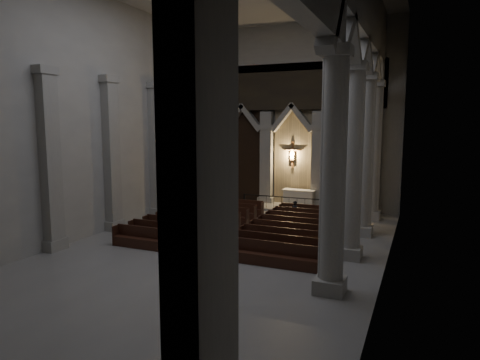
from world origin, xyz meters
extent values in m
plane|color=gray|center=(0.00, 0.00, 0.00)|extent=(24.00, 24.00, 0.00)
cube|color=#A3A199|center=(0.00, 12.00, 6.00)|extent=(14.00, 0.10, 12.00)
cube|color=#A3A199|center=(-7.00, 0.00, 6.00)|extent=(0.10, 24.00, 12.00)
cube|color=#A3A199|center=(7.00, 0.00, 6.00)|extent=(0.10, 24.00, 12.00)
cube|color=#99968F|center=(-5.40, 11.50, 3.20)|extent=(0.80, 0.50, 6.40)
cube|color=#99968F|center=(-5.40, 11.50, 0.25)|extent=(1.05, 0.70, 0.50)
cube|color=#99968F|center=(-5.40, 11.50, 5.35)|extent=(1.00, 0.65, 0.35)
cube|color=#99968F|center=(-1.80, 11.50, 3.20)|extent=(0.80, 0.50, 6.40)
cube|color=#99968F|center=(-1.80, 11.50, 0.25)|extent=(1.05, 0.70, 0.50)
cube|color=#99968F|center=(-1.80, 11.50, 5.35)|extent=(1.00, 0.65, 0.35)
cube|color=#99968F|center=(1.80, 11.50, 3.20)|extent=(0.80, 0.50, 6.40)
cube|color=#99968F|center=(1.80, 11.50, 0.25)|extent=(1.05, 0.70, 0.50)
cube|color=#99968F|center=(1.80, 11.50, 5.35)|extent=(1.00, 0.65, 0.35)
cube|color=#99968F|center=(5.40, 11.50, 3.20)|extent=(0.80, 0.50, 6.40)
cube|color=#99968F|center=(5.40, 11.50, 0.25)|extent=(1.05, 0.70, 0.50)
cube|color=#99968F|center=(5.40, 11.50, 5.35)|extent=(1.00, 0.65, 0.35)
cube|color=black|center=(-3.60, 11.85, 3.50)|extent=(2.60, 0.15, 7.00)
cube|color=tan|center=(0.00, 11.85, 3.50)|extent=(2.60, 0.15, 7.00)
cube|color=black|center=(3.60, 11.85, 3.50)|extent=(2.60, 0.15, 7.00)
cube|color=black|center=(0.00, 11.50, 8.00)|extent=(12.00, 0.50, 3.00)
cube|color=#99968F|center=(-6.20, 11.50, 4.50)|extent=(1.60, 0.50, 9.00)
cube|color=#99968F|center=(6.20, 11.50, 4.50)|extent=(1.60, 0.50, 9.00)
cube|color=#99968F|center=(0.00, 11.50, 10.50)|extent=(14.00, 0.50, 3.00)
plane|color=#EED96B|center=(0.00, 11.82, 3.50)|extent=(1.50, 0.00, 1.50)
cube|color=#56351D|center=(0.00, 11.73, 3.50)|extent=(0.13, 0.08, 1.80)
cube|color=#56351D|center=(0.00, 11.73, 3.85)|extent=(1.10, 0.08, 0.13)
cube|color=tan|center=(0.00, 11.67, 3.45)|extent=(0.26, 0.10, 0.60)
sphere|color=tan|center=(0.00, 11.67, 3.85)|extent=(0.17, 0.17, 0.17)
cylinder|color=tan|center=(-0.26, 11.67, 3.82)|extent=(0.45, 0.08, 0.08)
cylinder|color=tan|center=(0.26, 11.67, 3.82)|extent=(0.45, 0.08, 0.08)
cube|color=#99968F|center=(5.50, 9.50, 0.25)|extent=(1.00, 1.00, 0.50)
cylinder|color=#99968F|center=(5.50, 9.50, 4.00)|extent=(0.70, 0.70, 7.50)
cube|color=#99968F|center=(5.50, 9.50, 7.85)|extent=(0.95, 0.95, 0.35)
cube|color=#99968F|center=(5.50, 5.50, 0.25)|extent=(1.00, 1.00, 0.50)
cylinder|color=#99968F|center=(5.50, 5.50, 4.00)|extent=(0.70, 0.70, 7.50)
cube|color=#99968F|center=(5.50, 5.50, 7.85)|extent=(0.95, 0.95, 0.35)
cube|color=#99968F|center=(5.50, 1.50, 0.25)|extent=(1.00, 1.00, 0.50)
cylinder|color=#99968F|center=(5.50, 1.50, 4.00)|extent=(0.70, 0.70, 7.50)
cube|color=#99968F|center=(5.50, 1.50, 7.85)|extent=(0.95, 0.95, 0.35)
cube|color=#99968F|center=(5.50, -2.50, 0.25)|extent=(1.00, 1.00, 0.50)
cylinder|color=#99968F|center=(5.50, -2.50, 4.00)|extent=(0.70, 0.70, 7.50)
cube|color=#99968F|center=(5.50, -2.50, 7.85)|extent=(0.95, 0.95, 0.35)
cube|color=#99968F|center=(5.50, 11.40, 4.60)|extent=(0.55, 1.20, 9.20)
cube|color=#99968F|center=(5.50, -11.40, 4.60)|extent=(0.55, 1.20, 9.20)
cube|color=#99968F|center=(-6.75, 9.50, 0.25)|extent=(0.60, 1.00, 0.50)
cube|color=#99968F|center=(-6.75, 9.50, 4.00)|extent=(0.50, 0.80, 7.50)
cube|color=#99968F|center=(-6.75, 9.50, 7.85)|extent=(0.60, 1.00, 0.35)
cube|color=#99968F|center=(-6.75, 5.50, 0.25)|extent=(0.60, 1.00, 0.50)
cube|color=#99968F|center=(-6.75, 5.50, 4.00)|extent=(0.50, 0.80, 7.50)
cube|color=#99968F|center=(-6.75, 5.50, 7.85)|extent=(0.60, 1.00, 0.35)
cube|color=#99968F|center=(-6.75, 1.50, 0.25)|extent=(0.60, 1.00, 0.50)
cube|color=#99968F|center=(-6.75, 1.50, 4.00)|extent=(0.50, 0.80, 7.50)
cube|color=#99968F|center=(-6.75, 1.50, 7.85)|extent=(0.60, 1.00, 0.35)
cube|color=#99968F|center=(-6.75, -2.50, 0.25)|extent=(0.60, 1.00, 0.50)
cube|color=#99968F|center=(-6.75, -2.50, 4.00)|extent=(0.50, 0.80, 7.50)
cube|color=#99968F|center=(-6.75, -2.50, 7.85)|extent=(0.60, 1.00, 0.35)
cube|color=#99968F|center=(0.00, 10.60, 0.07)|extent=(8.50, 2.60, 0.15)
cube|color=beige|center=(0.69, 11.05, 0.67)|extent=(1.99, 0.77, 1.05)
cube|color=silver|center=(0.69, 11.05, 1.22)|extent=(2.15, 0.86, 0.04)
cube|color=black|center=(0.00, 9.38, 0.97)|extent=(5.10, 0.05, 0.05)
cube|color=black|center=(-2.55, 9.38, 0.51)|extent=(0.09, 0.09, 1.02)
cube|color=black|center=(2.55, 9.38, 0.51)|extent=(0.09, 0.09, 1.02)
cylinder|color=black|center=(-2.04, 9.38, 0.48)|extent=(0.02, 0.02, 0.94)
cylinder|color=black|center=(-1.53, 9.38, 0.48)|extent=(0.02, 0.02, 0.94)
cylinder|color=black|center=(-1.02, 9.38, 0.48)|extent=(0.02, 0.02, 0.94)
cylinder|color=black|center=(-0.51, 9.38, 0.48)|extent=(0.02, 0.02, 0.94)
cylinder|color=black|center=(0.00, 9.38, 0.48)|extent=(0.02, 0.02, 0.94)
cylinder|color=black|center=(0.51, 9.38, 0.48)|extent=(0.02, 0.02, 0.94)
cylinder|color=black|center=(1.02, 9.38, 0.48)|extent=(0.02, 0.02, 0.94)
cylinder|color=black|center=(1.53, 9.38, 0.48)|extent=(0.02, 0.02, 0.94)
cylinder|color=black|center=(2.04, 9.38, 0.48)|extent=(0.02, 0.02, 0.94)
cylinder|color=gold|center=(-3.39, 9.04, 0.02)|extent=(0.22, 0.22, 0.04)
cylinder|color=gold|center=(-3.39, 9.04, 0.54)|extent=(0.03, 0.03, 1.03)
cylinder|color=gold|center=(-3.39, 9.04, 1.06)|extent=(0.11, 0.11, 0.02)
cylinder|color=beige|center=(-3.39, 9.04, 1.15)|extent=(0.04, 0.04, 0.18)
sphere|color=#FFAC59|center=(-3.39, 9.04, 1.26)|extent=(0.04, 0.04, 0.04)
cylinder|color=gold|center=(2.64, 9.27, 0.03)|extent=(0.27, 0.27, 0.06)
cylinder|color=gold|center=(2.64, 9.27, 0.67)|extent=(0.04, 0.04, 1.28)
cylinder|color=gold|center=(2.64, 9.27, 1.31)|extent=(0.13, 0.13, 0.02)
cylinder|color=beige|center=(2.64, 9.27, 1.42)|extent=(0.05, 0.05, 0.22)
sphere|color=#FFAC59|center=(2.64, 9.27, 1.56)|extent=(0.05, 0.05, 0.05)
cube|color=black|center=(-2.70, 7.43, 0.23)|extent=(4.23, 0.40, 0.45)
cube|color=black|center=(-2.70, 7.62, 0.71)|extent=(4.23, 0.07, 0.50)
cube|color=black|center=(-4.82, 7.43, 0.45)|extent=(0.06, 0.45, 0.91)
cube|color=black|center=(-0.58, 7.43, 0.45)|extent=(0.06, 0.45, 0.91)
cube|color=black|center=(2.70, 7.43, 0.23)|extent=(4.23, 0.40, 0.45)
cube|color=black|center=(2.70, 7.62, 0.71)|extent=(4.23, 0.07, 0.50)
cube|color=black|center=(0.58, 7.43, 0.45)|extent=(0.06, 0.45, 0.91)
cube|color=black|center=(4.82, 7.43, 0.45)|extent=(0.06, 0.45, 0.91)
cube|color=black|center=(-2.70, 6.26, 0.23)|extent=(4.23, 0.40, 0.45)
cube|color=black|center=(-2.70, 6.45, 0.71)|extent=(4.23, 0.07, 0.50)
cube|color=black|center=(-4.82, 6.26, 0.45)|extent=(0.06, 0.45, 0.91)
cube|color=black|center=(-0.58, 6.26, 0.45)|extent=(0.06, 0.45, 0.91)
cube|color=black|center=(2.70, 6.26, 0.23)|extent=(4.23, 0.40, 0.45)
cube|color=black|center=(2.70, 6.45, 0.71)|extent=(4.23, 0.07, 0.50)
cube|color=black|center=(0.58, 6.26, 0.45)|extent=(0.06, 0.45, 0.91)
cube|color=black|center=(4.82, 6.26, 0.45)|extent=(0.06, 0.45, 0.91)
cube|color=black|center=(-2.70, 5.09, 0.23)|extent=(4.23, 0.40, 0.45)
cube|color=black|center=(-2.70, 5.28, 0.71)|extent=(4.23, 0.07, 0.50)
cube|color=black|center=(-4.82, 5.09, 0.45)|extent=(0.06, 0.45, 0.91)
cube|color=black|center=(-0.58, 5.09, 0.45)|extent=(0.06, 0.45, 0.91)
cube|color=black|center=(2.70, 5.09, 0.23)|extent=(4.23, 0.40, 0.45)
cube|color=black|center=(2.70, 5.28, 0.71)|extent=(4.23, 0.07, 0.50)
cube|color=black|center=(0.58, 5.09, 0.45)|extent=(0.06, 0.45, 0.91)
cube|color=black|center=(4.82, 5.09, 0.45)|extent=(0.06, 0.45, 0.91)
cube|color=black|center=(-2.70, 3.93, 0.23)|extent=(4.23, 0.40, 0.45)
cube|color=black|center=(-2.70, 4.12, 0.71)|extent=(4.23, 0.07, 0.50)
cube|color=black|center=(-4.82, 3.93, 0.45)|extent=(0.06, 0.45, 0.91)
cube|color=black|center=(-0.58, 3.93, 0.45)|extent=(0.06, 0.45, 0.91)
cube|color=black|center=(2.70, 3.93, 0.23)|extent=(4.23, 0.40, 0.45)
cube|color=black|center=(2.70, 4.12, 0.71)|extent=(4.23, 0.07, 0.50)
cube|color=black|center=(0.58, 3.93, 0.45)|extent=(0.06, 0.45, 0.91)
cube|color=black|center=(4.82, 3.93, 0.45)|extent=(0.06, 0.45, 0.91)
cube|color=black|center=(-2.70, 2.76, 0.23)|extent=(4.23, 0.40, 0.45)
cube|color=black|center=(-2.70, 2.95, 0.71)|extent=(4.23, 0.07, 0.50)
cube|color=black|center=(-4.82, 2.76, 0.45)|extent=(0.06, 0.45, 0.91)
cube|color=black|center=(-0.58, 2.76, 0.45)|extent=(0.06, 0.45, 0.91)
cube|color=black|center=(2.70, 2.76, 0.23)|extent=(4.23, 0.40, 0.45)
cube|color=black|center=(2.70, 2.95, 0.71)|extent=(4.23, 0.07, 0.50)
cube|color=black|center=(0.58, 2.76, 0.45)|extent=(0.06, 0.45, 0.91)
cube|color=black|center=(4.82, 2.76, 0.45)|extent=(0.06, 0.45, 0.91)
cube|color=black|center=(-2.70, 1.59, 0.23)|extent=(4.23, 0.40, 0.45)
cube|color=black|center=(-2.70, 1.78, 0.71)|extent=(4.23, 0.07, 0.50)
cube|color=black|center=(-4.82, 1.59, 0.45)|extent=(0.06, 0.45, 0.91)
cube|color=black|center=(-0.58, 1.59, 0.45)|extent=(0.06, 0.45, 0.91)
cube|color=black|center=(2.70, 1.59, 0.23)|extent=(4.23, 0.40, 0.45)
cube|color=black|center=(2.70, 1.78, 0.71)|extent=(4.23, 0.07, 0.50)
cube|color=black|center=(0.58, 1.59, 0.45)|extent=(0.06, 0.45, 0.91)
cube|color=black|center=(4.82, 1.59, 0.45)|extent=(0.06, 0.45, 0.91)
cube|color=black|center=(-2.70, 0.42, 0.23)|extent=(4.23, 0.40, 0.45)
cube|color=black|center=(-2.70, 0.62, 0.71)|extent=(4.23, 0.07, 0.50)
cube|color=black|center=(-4.82, 0.42, 0.45)|extent=(0.06, 0.45, 0.91)
cube|color=black|center=(-0.58, 0.42, 0.45)|extent=(0.06, 0.45, 0.91)
cube|color=black|center=(2.70, 0.42, 0.23)|extent=(4.23, 0.40, 0.45)
cube|color=black|center=(2.70, 0.62, 0.71)|extent=(4.23, 0.07, 0.50)
cube|color=black|center=(0.58, 0.42, 0.45)|extent=(0.06, 0.45, 0.91)
cube|color=black|center=(4.82, 0.42, 0.45)|extent=(0.06, 0.45, 0.91)
cube|color=black|center=(-2.70, -0.74, 0.23)|extent=(4.23, 0.40, 0.45)
cube|color=black|center=(-2.70, -0.55, 0.71)|extent=(4.23, 0.07, 0.50)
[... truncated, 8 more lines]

